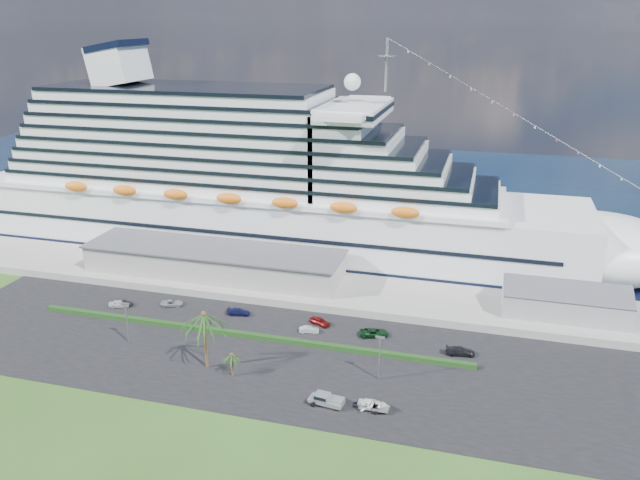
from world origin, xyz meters
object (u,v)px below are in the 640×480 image
(cruise_ship, at_px, (262,187))
(pickup_truck, at_px, (326,399))
(parked_car_3, at_px, (239,312))
(boat_trailer, at_px, (374,405))

(cruise_ship, relative_size, pickup_truck, 32.78)
(parked_car_3, xyz_separation_m, pickup_truck, (25.68, -26.08, 0.40))
(parked_car_3, xyz_separation_m, boat_trailer, (33.35, -25.54, 0.42))
(parked_car_3, distance_m, pickup_truck, 36.60)
(boat_trailer, bearing_deg, parked_car_3, 142.55)
(boat_trailer, bearing_deg, pickup_truck, -176.00)
(cruise_ship, height_order, pickup_truck, cruise_ship)
(parked_car_3, relative_size, pickup_truck, 0.82)
(pickup_truck, distance_m, boat_trailer, 7.69)
(pickup_truck, height_order, boat_trailer, pickup_truck)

